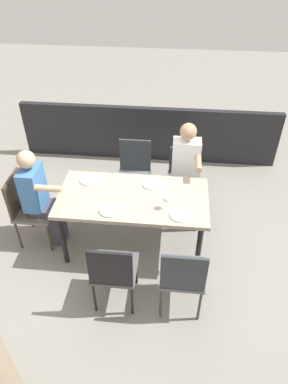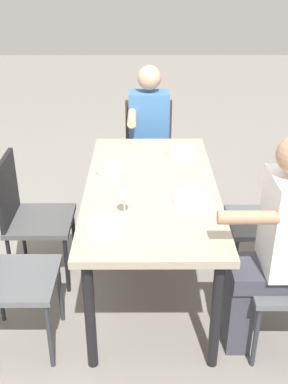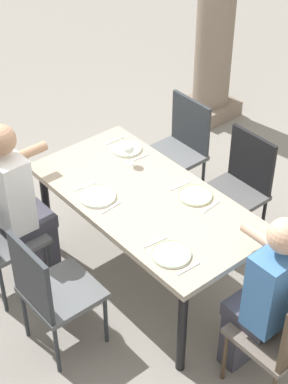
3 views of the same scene
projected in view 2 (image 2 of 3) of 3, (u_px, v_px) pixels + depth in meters
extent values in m
plane|color=gray|center=(150.00, 281.00, 3.41)|extent=(16.00, 16.00, 0.00)
cube|color=tan|center=(151.00, 188.00, 3.06)|extent=(1.67, 0.85, 0.04)
cylinder|color=black|center=(90.00, 315.00, 2.57)|extent=(0.06, 0.06, 0.73)
cylinder|color=black|center=(108.00, 189.00, 3.91)|extent=(0.06, 0.06, 0.73)
cylinder|color=black|center=(216.00, 315.00, 2.57)|extent=(0.06, 0.06, 0.73)
cylinder|color=black|center=(191.00, 189.00, 3.91)|extent=(0.06, 0.06, 0.73)
cube|color=#5B5E61|center=(18.00, 279.00, 2.68)|extent=(0.44, 0.44, 0.04)
cylinder|color=#2D3338|center=(50.00, 336.00, 2.62)|extent=(0.03, 0.03, 0.45)
cylinder|color=#2D3338|center=(60.00, 292.00, 2.96)|extent=(0.03, 0.03, 0.45)
cube|color=#5B5E61|center=(286.00, 282.00, 2.70)|extent=(0.44, 0.44, 0.04)
cylinder|color=#2D3338|center=(243.00, 293.00, 2.97)|extent=(0.03, 0.03, 0.43)
cylinder|color=#2D3338|center=(256.00, 337.00, 2.63)|extent=(0.03, 0.03, 0.43)
cube|color=#4F4F50|center=(41.00, 221.00, 3.28)|extent=(0.44, 0.44, 0.04)
cube|color=black|center=(7.00, 191.00, 3.17)|extent=(0.42, 0.03, 0.46)
cylinder|color=black|center=(67.00, 265.00, 3.22)|extent=(0.03, 0.03, 0.44)
cylinder|color=black|center=(74.00, 235.00, 3.56)|extent=(0.03, 0.03, 0.44)
cylinder|color=black|center=(11.00, 265.00, 3.22)|extent=(0.03, 0.03, 0.44)
cylinder|color=black|center=(23.00, 235.00, 3.56)|extent=(0.03, 0.03, 0.44)
cube|color=#5B5E61|center=(260.00, 222.00, 3.29)|extent=(0.44, 0.44, 0.04)
cylinder|color=#2D3338|center=(226.00, 235.00, 3.56)|extent=(0.03, 0.03, 0.42)
cylinder|color=#2D3338|center=(235.00, 266.00, 3.23)|extent=(0.03, 0.03, 0.42)
cylinder|color=#2D3338|center=(276.00, 235.00, 3.56)|extent=(0.03, 0.03, 0.42)
cube|color=#6A6158|center=(149.00, 159.00, 4.25)|extent=(0.44, 0.44, 0.04)
cube|color=#473828|center=(149.00, 126.00, 4.31)|extent=(0.03, 0.42, 0.48)
cylinder|color=#473828|center=(127.00, 192.00, 4.19)|extent=(0.03, 0.03, 0.43)
cylinder|color=#473828|center=(170.00, 192.00, 4.19)|extent=(0.03, 0.03, 0.43)
cylinder|color=#473828|center=(128.00, 174.00, 4.52)|extent=(0.03, 0.03, 0.43)
cylinder|color=#473828|center=(168.00, 174.00, 4.52)|extent=(0.03, 0.03, 0.43)
cube|color=#3F3F4C|center=(149.00, 193.00, 4.14)|extent=(0.14, 0.24, 0.46)
cube|color=#3F3F4C|center=(149.00, 159.00, 4.09)|extent=(0.32, 0.28, 0.10)
cube|color=#3F72B2|center=(149.00, 121.00, 4.04)|extent=(0.20, 0.34, 0.51)
sphere|color=tan|center=(149.00, 78.00, 3.87)|extent=(0.20, 0.20, 0.20)
cylinder|color=tan|center=(132.00, 118.00, 3.78)|extent=(0.30, 0.07, 0.07)
cube|color=#3F3F4C|center=(238.00, 311.00, 2.79)|extent=(0.24, 0.14, 0.46)
cube|color=#3F3F4C|center=(258.00, 273.00, 2.67)|extent=(0.28, 0.32, 0.10)
cube|color=white|center=(286.00, 224.00, 2.52)|extent=(0.34, 0.20, 0.55)
cylinder|color=tan|center=(248.00, 217.00, 2.34)|extent=(0.07, 0.30, 0.07)
cylinder|color=white|center=(105.00, 228.00, 2.58)|extent=(0.23, 0.23, 0.01)
torus|color=#A9CD91|center=(105.00, 227.00, 2.58)|extent=(0.23, 0.23, 0.01)
cylinder|color=white|center=(124.00, 214.00, 2.72)|extent=(0.06, 0.06, 0.00)
cylinder|color=white|center=(124.00, 207.00, 2.70)|extent=(0.01, 0.01, 0.09)
sphere|color=white|center=(124.00, 195.00, 2.67)|extent=(0.07, 0.07, 0.07)
cube|color=silver|center=(103.00, 244.00, 2.45)|extent=(0.02, 0.17, 0.01)
cube|color=silver|center=(107.00, 215.00, 2.71)|extent=(0.03, 0.17, 0.01)
cylinder|color=white|center=(193.00, 199.00, 2.87)|extent=(0.26, 0.26, 0.01)
torus|color=#A9CD91|center=(193.00, 198.00, 2.87)|extent=(0.26, 0.26, 0.01)
cube|color=silver|center=(196.00, 212.00, 2.74)|extent=(0.03, 0.17, 0.01)
cube|color=silver|center=(191.00, 189.00, 3.01)|extent=(0.03, 0.17, 0.01)
cylinder|color=silver|center=(113.00, 171.00, 3.24)|extent=(0.23, 0.23, 0.01)
torus|color=#A0BE77|center=(113.00, 170.00, 3.24)|extent=(0.23, 0.23, 0.01)
cube|color=silver|center=(112.00, 181.00, 3.11)|extent=(0.03, 0.17, 0.01)
cube|color=silver|center=(114.00, 162.00, 3.37)|extent=(0.03, 0.17, 0.01)
cylinder|color=white|center=(184.00, 152.00, 3.53)|extent=(0.24, 0.24, 0.01)
torus|color=#A4C786|center=(184.00, 151.00, 3.53)|extent=(0.24, 0.24, 0.01)
cube|color=silver|center=(185.00, 161.00, 3.40)|extent=(0.03, 0.17, 0.01)
cube|color=silver|center=(182.00, 145.00, 3.66)|extent=(0.02, 0.17, 0.01)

